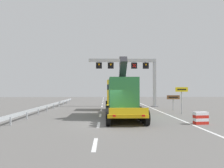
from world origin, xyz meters
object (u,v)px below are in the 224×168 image
Objects in this scene: heavy_haul_truck_yellow at (120,95)px; tourist_info_sign_brown at (173,99)px; exit_sign_yellow at (182,94)px; crash_barrier_striped at (201,118)px; overhead_lane_gantry at (132,68)px.

tourist_info_sign_brown is (6.41, 2.84, -0.58)m from heavy_haul_truck_yellow.
exit_sign_yellow is 2.61× the size of crash_barrier_striped.
tourist_info_sign_brown is 1.74× the size of crash_barrier_striped.
overhead_lane_gantry reaches higher than heavy_haul_truck_yellow.
exit_sign_yellow is 3.06m from tourist_info_sign_brown.
heavy_haul_truck_yellow is 5.09× the size of exit_sign_yellow.
heavy_haul_truck_yellow is at bearing -156.05° from tourist_info_sign_brown.
tourist_info_sign_brown is (0.05, 2.99, -0.63)m from exit_sign_yellow.
overhead_lane_gantry is at bearing 113.22° from exit_sign_yellow.
overhead_lane_gantry is 10.25m from heavy_haul_truck_yellow.
tourist_info_sign_brown reaches higher than crash_barrier_striped.
crash_barrier_striped is at bearing -97.78° from exit_sign_yellow.
tourist_info_sign_brown is at bearing -57.61° from overhead_lane_gantry.
exit_sign_yellow is at bearing -90.91° from tourist_info_sign_brown.
tourist_info_sign_brown is at bearing 84.33° from crash_barrier_striped.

